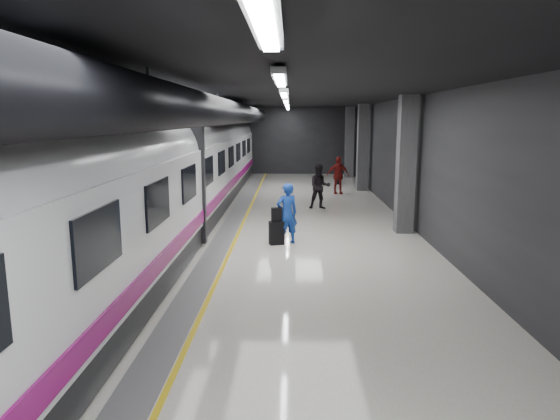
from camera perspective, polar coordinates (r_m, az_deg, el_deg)
ground at (r=14.90m, az=-1.80°, el=-4.15°), size 40.00×40.00×0.00m
platform_hall at (r=15.40m, az=-2.77°, el=9.62°), size 10.02×40.02×4.51m
train at (r=15.05m, az=-14.32°, el=3.69°), size 3.05×38.00×4.05m
traveler_main at (r=15.04m, az=0.80°, el=-0.40°), size 0.79×0.66×1.85m
suitcase_main at (r=15.04m, az=-0.40°, el=-2.63°), size 0.49×0.38×0.70m
shoulder_bag at (r=14.96m, az=-0.39°, el=-0.51°), size 0.34×0.23×0.42m
traveler_far_a at (r=20.97m, az=4.57°, el=2.67°), size 0.97×0.78×1.87m
traveler_far_b at (r=25.32m, az=6.63°, el=3.97°), size 1.14×0.55×1.89m
suitcase_far at (r=29.13m, az=6.63°, el=3.45°), size 0.39×0.29×0.51m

